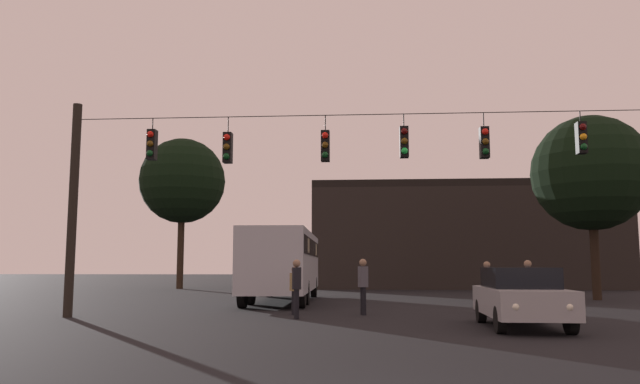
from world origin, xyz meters
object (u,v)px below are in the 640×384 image
object	(u,v)px
tree_behind_building	(182,181)
car_near_right	(521,296)
city_bus	(284,259)
pedestrian_crossing_right	(529,284)
pedestrian_trailing	(294,288)
tree_left_silhouette	(591,173)
pedestrian_crossing_left	(363,283)
pedestrian_crossing_center	(297,285)
pedestrian_near_bus	(487,284)

from	to	relation	value
tree_behind_building	car_near_right	bearing A→B (deg)	-57.08
city_bus	pedestrian_crossing_right	world-z (taller)	city_bus
city_bus	pedestrian_trailing	bearing A→B (deg)	-79.92
pedestrian_trailing	tree_left_silhouette	distance (m)	16.85
car_near_right	pedestrian_trailing	size ratio (longest dim) A/B	2.85
pedestrian_crossing_left	pedestrian_trailing	bearing A→B (deg)	-178.19
tree_left_silhouette	tree_behind_building	size ratio (longest dim) A/B	0.82
pedestrian_crossing_center	pedestrian_trailing	size ratio (longest dim) A/B	1.14
city_bus	pedestrian_trailing	size ratio (longest dim) A/B	7.18
pedestrian_crossing_left	tree_left_silhouette	size ratio (longest dim) A/B	0.21
tree_left_silhouette	car_near_right	bearing A→B (deg)	-117.08
pedestrian_near_bus	pedestrian_crossing_right	bearing A→B (deg)	-47.97
pedestrian_crossing_right	tree_left_silhouette	world-z (taller)	tree_left_silhouette
pedestrian_crossing_center	pedestrian_crossing_right	bearing A→B (deg)	11.26
city_bus	tree_behind_building	xyz separation A→B (m)	(-9.15, 14.79, 5.63)
pedestrian_crossing_right	pedestrian_near_bus	bearing A→B (deg)	132.03
car_near_right	tree_behind_building	bearing A→B (deg)	122.92
pedestrian_crossing_left	pedestrian_crossing_center	bearing A→B (deg)	-141.24
city_bus	tree_behind_building	size ratio (longest dim) A/B	1.05
pedestrian_near_bus	tree_behind_building	world-z (taller)	tree_behind_building
car_near_right	pedestrian_trailing	bearing A→B (deg)	148.90
pedestrian_crossing_right	tree_left_silhouette	size ratio (longest dim) A/B	0.20
pedestrian_crossing_center	tree_left_silhouette	size ratio (longest dim) A/B	0.20
pedestrian_crossing_left	pedestrian_crossing_right	size ratio (longest dim) A/B	1.03
city_bus	tree_behind_building	distance (m)	18.28
car_near_right	pedestrian_trailing	xyz separation A→B (m)	(-6.22, 3.75, 0.06)
tree_behind_building	pedestrian_crossing_center	bearing A→B (deg)	-65.59
pedestrian_crossing_right	pedestrian_trailing	distance (m)	7.39
pedestrian_crossing_center	pedestrian_crossing_right	xyz separation A→B (m)	(7.16, 1.43, -0.01)
pedestrian_near_bus	car_near_right	bearing A→B (deg)	-91.57
pedestrian_crossing_left	pedestrian_near_bus	xyz separation A→B (m)	(4.14, 0.98, -0.05)
pedestrian_crossing_left	pedestrian_trailing	world-z (taller)	pedestrian_crossing_left
car_near_right	pedestrian_crossing_left	world-z (taller)	pedestrian_crossing_left
car_near_right	tree_left_silhouette	distance (m)	15.71
pedestrian_crossing_left	pedestrian_trailing	xyz separation A→B (m)	(-2.22, -0.07, -0.16)
car_near_right	pedestrian_near_bus	bearing A→B (deg)	88.43
city_bus	tree_left_silhouette	distance (m)	15.00
pedestrian_near_bus	tree_left_silhouette	world-z (taller)	tree_left_silhouette
car_near_right	pedestrian_crossing_right	distance (m)	3.84
pedestrian_crossing_right	car_near_right	bearing A→B (deg)	-107.75
pedestrian_crossing_right	pedestrian_near_bus	distance (m)	1.55
car_near_right	pedestrian_crossing_center	distance (m)	6.39
pedestrian_crossing_left	tree_behind_building	xyz separation A→B (m)	(-12.64, 21.88, 6.47)
pedestrian_crossing_right	tree_left_silhouette	distance (m)	12.13
tree_left_silhouette	pedestrian_trailing	bearing A→B (deg)	-143.88
city_bus	tree_left_silhouette	size ratio (longest dim) A/B	1.28
tree_behind_building	pedestrian_crossing_left	bearing A→B (deg)	-59.99
car_near_right	tree_behind_building	world-z (taller)	tree_behind_building
pedestrian_crossing_center	pedestrian_near_bus	size ratio (longest dim) A/B	1.02
pedestrian_near_bus	tree_behind_building	xyz separation A→B (m)	(-16.77, 20.89, 6.52)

